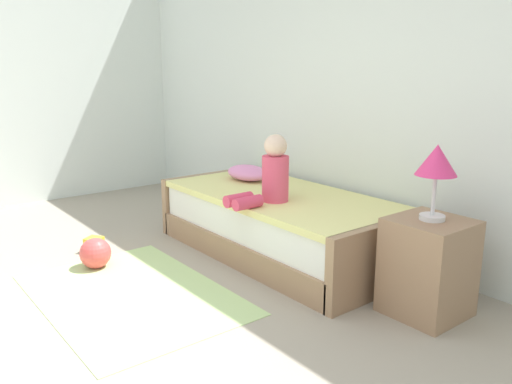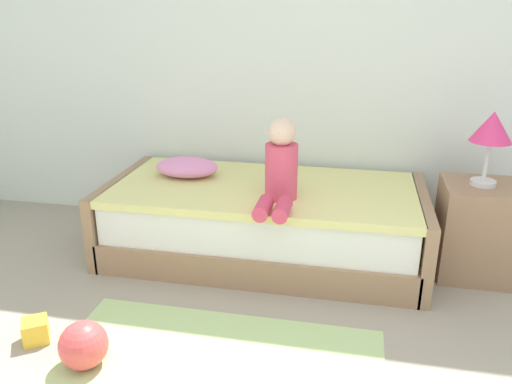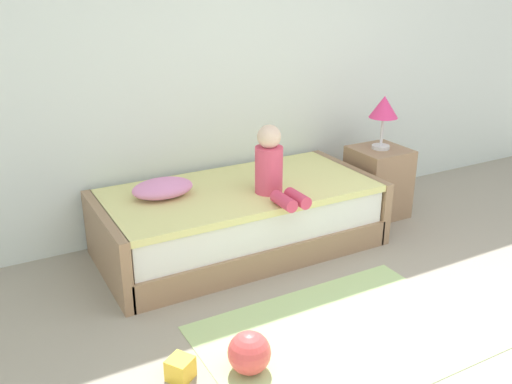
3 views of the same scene
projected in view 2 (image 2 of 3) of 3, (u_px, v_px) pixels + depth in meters
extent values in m
cube|color=silver|center=(372.00, 32.00, 3.41)|extent=(7.20, 0.10, 2.90)
cube|color=#997556|center=(263.00, 241.00, 3.45)|extent=(2.00, 1.00, 0.20)
cube|color=white|center=(263.00, 211.00, 3.37)|extent=(1.94, 0.94, 0.25)
cube|color=#E5E08C|center=(264.00, 190.00, 3.32)|extent=(1.98, 0.98, 0.05)
cube|color=#997556|center=(124.00, 209.00, 3.59)|extent=(0.07, 1.00, 0.50)
cube|color=#997556|center=(420.00, 234.00, 3.21)|extent=(0.07, 1.00, 0.50)
cube|color=#997556|center=(475.00, 230.00, 3.14)|extent=(0.44, 0.44, 0.60)
cylinder|color=silver|center=(483.00, 183.00, 3.03)|extent=(0.15, 0.15, 0.03)
cylinder|color=silver|center=(487.00, 161.00, 2.98)|extent=(0.02, 0.02, 0.24)
cone|color=#E5387A|center=(492.00, 127.00, 2.91)|extent=(0.24, 0.24, 0.18)
cylinder|color=#E04C6B|center=(281.00, 171.00, 3.06)|extent=(0.20, 0.20, 0.34)
sphere|color=beige|center=(282.00, 132.00, 2.97)|extent=(0.17, 0.17, 0.17)
cylinder|color=#D83F60|center=(263.00, 208.00, 2.84)|extent=(0.09, 0.22, 0.09)
cylinder|color=#D83F60|center=(282.00, 209.00, 2.82)|extent=(0.09, 0.22, 0.09)
ellipsoid|color=#EA8CC6|center=(187.00, 167.00, 3.49)|extent=(0.44, 0.30, 0.13)
sphere|color=#E54C4C|center=(84.00, 345.00, 2.37)|extent=(0.23, 0.23, 0.23)
cube|color=#B2D189|center=(208.00, 382.00, 2.29)|extent=(1.60, 1.10, 0.01)
cube|color=yellow|center=(36.00, 331.00, 2.56)|extent=(0.17, 0.17, 0.12)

